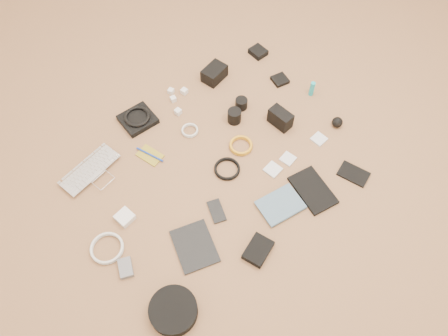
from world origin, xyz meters
TOP-DOWN VIEW (x-y plane):
  - laptop at (-0.48, 0.32)m, footprint 0.34×0.27m
  - headphone_pouch at (-0.14, 0.48)m, footprint 0.17×0.16m
  - headphones at (-0.14, 0.48)m, footprint 0.15×0.15m
  - charger_a at (0.09, 0.48)m, footprint 0.03×0.03m
  - charger_b at (0.11, 0.54)m, footprint 0.04×0.04m
  - charger_c at (0.17, 0.49)m, footprint 0.04×0.04m
  - charger_d at (0.06, 0.39)m, footprint 0.04×0.04m
  - dslr_camera at (0.36, 0.47)m, footprint 0.15×0.12m
  - lens_pouch at (0.68, 0.47)m, footprint 0.08×0.09m
  - notebook_olive at (-0.21, 0.26)m, footprint 0.11×0.14m
  - pen_blue at (-0.21, 0.26)m, footprint 0.07×0.15m
  - cable_white_a at (0.04, 0.26)m, footprint 0.11×0.11m
  - lens_a at (0.26, 0.17)m, footprint 0.07×0.07m
  - lens_b at (0.35, 0.22)m, footprint 0.08×0.08m
  - card_reader at (0.64, 0.23)m, footprint 0.09×0.09m
  - power_brick at (-0.48, 0.04)m, footprint 0.08×0.08m
  - cable_white_b at (-0.62, -0.04)m, footprint 0.19×0.19m
  - cable_black at (0.04, -0.04)m, footprint 0.14×0.14m
  - cable_yellow at (0.18, 0.02)m, footprint 0.14×0.14m
  - flash at (0.43, 0.01)m, footprint 0.08×0.13m
  - lens_cleaner at (0.70, 0.06)m, footprint 0.03×0.03m
  - battery_charger at (-0.61, -0.17)m, footprint 0.08×0.10m
  - tablet at (-0.32, -0.27)m, footprint 0.22×0.25m
  - phone at (-0.14, -0.19)m, footprint 0.10×0.13m
  - filter_case_left at (0.22, -0.18)m, footprint 0.08×0.08m
  - filter_case_mid at (0.32, -0.18)m, footprint 0.08×0.08m
  - filter_case_right at (0.52, -0.19)m, footprint 0.07×0.07m
  - air_blower at (0.66, -0.18)m, footprint 0.06×0.06m
  - headphone_case at (-0.55, -0.44)m, footprint 0.21×0.21m
  - drive_case at (-0.11, -0.45)m, footprint 0.16×0.13m
  - paperback at (0.10, -0.42)m, footprint 0.21×0.17m
  - notebook_black_a at (0.29, -0.38)m, footprint 0.17×0.25m
  - notebook_black_b at (0.51, -0.44)m, footprint 0.13×0.16m

SIDE VIEW (x-z plane):
  - notebook_olive at x=-0.21m, z-range 0.00..0.01m
  - filter_case_mid at x=0.32m, z-range 0.00..0.01m
  - phone at x=-0.14m, z-range 0.00..0.01m
  - filter_case_right at x=0.52m, z-range 0.00..0.01m
  - tablet at x=-0.32m, z-range 0.00..0.01m
  - filter_case_left at x=0.22m, z-range 0.00..0.01m
  - cable_white_a at x=0.04m, z-range 0.00..0.01m
  - cable_black at x=0.04m, z-range 0.00..0.01m
  - notebook_black_b at x=0.51m, z-range 0.00..0.01m
  - cable_white_b at x=-0.62m, z-range 0.00..0.01m
  - cable_yellow at x=0.18m, z-range 0.00..0.01m
  - notebook_black_a at x=0.29m, z-range 0.00..0.02m
  - paperback at x=0.10m, z-range 0.00..0.02m
  - card_reader at x=0.64m, z-range 0.00..0.02m
  - pen_blue at x=-0.21m, z-range 0.01..0.02m
  - laptop at x=-0.48m, z-range 0.00..0.02m
  - battery_charger at x=-0.61m, z-range 0.00..0.02m
  - charger_a at x=0.09m, z-range 0.00..0.03m
  - charger_b at x=0.11m, z-range 0.00..0.03m
  - charger_c at x=0.17m, z-range 0.00..0.03m
  - charger_d at x=0.06m, z-range 0.00..0.03m
  - headphone_pouch at x=-0.14m, z-range 0.00..0.03m
  - power_brick at x=-0.48m, z-range 0.00..0.03m
  - lens_pouch at x=0.68m, z-range 0.00..0.03m
  - drive_case at x=-0.11m, z-range 0.00..0.03m
  - headphone_case at x=-0.55m, z-range 0.00..0.05m
  - air_blower at x=0.66m, z-range 0.00..0.06m
  - lens_b at x=0.35m, z-range 0.00..0.06m
  - lens_a at x=0.26m, z-range 0.00..0.08m
  - headphones at x=-0.14m, z-range 0.03..0.05m
  - dslr_camera at x=0.36m, z-range 0.00..0.08m
  - lens_cleaner at x=0.70m, z-range 0.00..0.09m
  - flash at x=0.43m, z-range 0.00..0.09m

